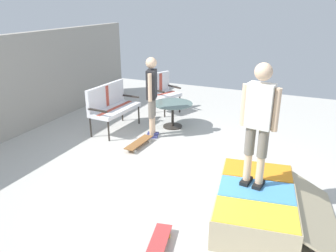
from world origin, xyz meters
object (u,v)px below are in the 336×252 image
(patio_chair_near_house, at_px, (163,89))
(patio_table, at_px, (173,110))
(patio_bench, at_px, (111,103))
(skateboard_by_bench, at_px, (139,143))
(person_skater, at_px, (259,118))
(skateboard_spare, at_px, (157,247))
(person_watching, at_px, (152,92))
(skate_ramp, at_px, (257,203))

(patio_chair_near_house, bearing_deg, patio_table, -144.47)
(patio_bench, height_order, skateboard_by_bench, patio_bench)
(patio_table, xyz_separation_m, person_skater, (-2.59, -2.26, 0.96))
(skateboard_by_bench, relative_size, skateboard_spare, 0.98)
(person_skater, bearing_deg, skateboard_spare, 146.76)
(patio_bench, height_order, person_skater, person_skater)
(person_skater, relative_size, skateboard_spare, 1.99)
(person_watching, bearing_deg, patio_table, -14.50)
(person_watching, height_order, skateboard_by_bench, person_watching)
(skateboard_by_bench, bearing_deg, skate_ramp, -118.58)
(patio_bench, distance_m, person_skater, 4.01)
(patio_bench, xyz_separation_m, skateboard_by_bench, (-0.61, -1.01, -0.53))
(skate_ramp, relative_size, person_watching, 1.09)
(person_watching, relative_size, skateboard_spare, 2.05)
(patio_table, distance_m, skateboard_spare, 4.11)
(skateboard_by_bench, xyz_separation_m, skateboard_spare, (-2.55, -1.62, 0.00))
(person_watching, distance_m, skateboard_spare, 3.65)
(patio_table, height_order, skateboard_spare, patio_table)
(patio_bench, xyz_separation_m, person_watching, (-0.01, -1.02, 0.37))
(patio_bench, bearing_deg, skateboard_spare, -140.21)
(patio_bench, relative_size, person_watching, 0.76)
(patio_table, height_order, person_skater, person_skater)
(skateboard_spare, bearing_deg, patio_bench, 39.79)
(patio_table, bearing_deg, person_watching, 165.50)
(skate_ramp, distance_m, person_watching, 3.32)
(skate_ramp, distance_m, patio_table, 3.58)
(patio_table, height_order, person_watching, person_watching)
(skate_ramp, bearing_deg, person_watching, 51.95)
(person_skater, bearing_deg, skateboard_by_bench, 62.05)
(patio_bench, bearing_deg, skateboard_by_bench, -120.96)
(skateboard_by_bench, bearing_deg, person_watching, -0.64)
(patio_table, bearing_deg, skateboard_by_bench, 171.84)
(patio_bench, bearing_deg, person_skater, -118.85)
(skateboard_spare, bearing_deg, skateboard_by_bench, 32.39)
(skate_ramp, relative_size, person_skater, 1.13)
(skate_ramp, distance_m, skateboard_spare, 1.49)
(person_skater, distance_m, skateboard_spare, 1.98)
(patio_bench, xyz_separation_m, skateboard_spare, (-3.16, -2.63, -0.53))
(skateboard_spare, bearing_deg, patio_chair_near_house, 23.77)
(skate_ramp, bearing_deg, skateboard_by_bench, 61.42)
(skate_ramp, relative_size, patio_bench, 1.44)
(person_skater, bearing_deg, person_watching, 52.09)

